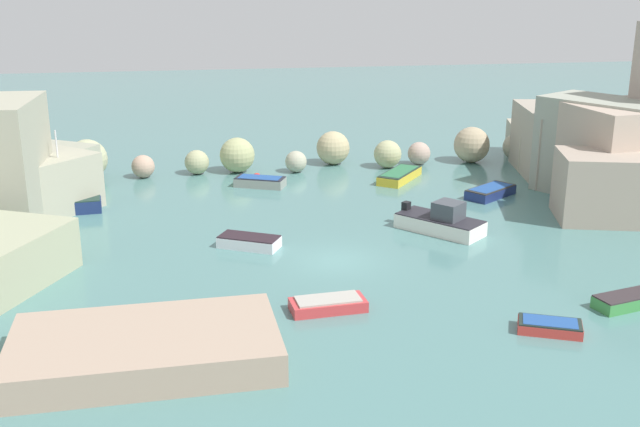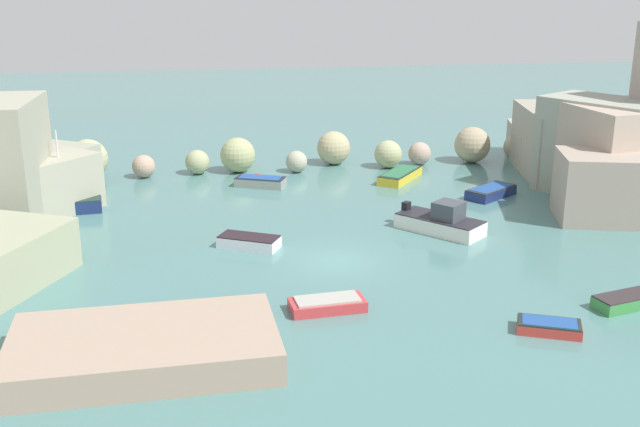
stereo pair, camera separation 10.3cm
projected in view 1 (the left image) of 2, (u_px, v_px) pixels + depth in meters
The scene contains 15 objects.
cove_water at pixel (336, 261), 37.26m from camera, with size 160.00×160.00×0.00m, color slate.
rock_breakwater at pixel (307, 153), 54.60m from camera, with size 33.24×3.91×2.68m.
stone_dock at pixel (146, 348), 27.28m from camera, with size 9.41×5.32×1.19m, color tan.
channel_buoy at pixel (257, 177), 51.44m from camera, with size 0.59×0.59×0.59m, color red.
moored_boat_0 at pixel (249, 242), 39.04m from camera, with size 3.34×2.63×0.61m.
moored_boat_1 at pixel (441, 222), 41.29m from camera, with size 4.52×4.82×1.76m.
moored_boat_2 at pixel (63, 205), 44.77m from camera, with size 4.48×2.14×4.86m.
moored_boat_3 at pixel (400, 175), 51.82m from camera, with size 3.86×4.38×0.64m.
moored_boat_4 at pixel (108, 362), 27.00m from camera, with size 1.61×2.69×0.56m.
moored_boat_6 at pixel (260, 182), 50.25m from camera, with size 3.50×2.55×0.64m.
moored_boat_7 at pixel (328, 304), 31.74m from camera, with size 3.21×1.60×0.54m.
moored_boat_8 at pixel (490, 192), 47.95m from camera, with size 3.76×3.28×0.63m.
moored_boat_9 at pixel (628, 300), 32.08m from camera, with size 3.18×1.80×0.56m.
moored_boat_10 at pixel (2, 273), 35.21m from camera, with size 2.80×2.09×0.44m.
moored_boat_11 at pixel (550, 326), 29.79m from camera, with size 2.69×2.06×0.47m.
Camera 1 is at (-6.67, -34.25, 13.30)m, focal length 43.14 mm.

